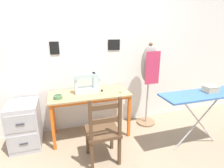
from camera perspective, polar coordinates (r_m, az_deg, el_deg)
ground_plane at (r=2.75m, az=-5.71°, el=-18.78°), size 14.00×14.00×0.00m
wall_back at (r=2.81m, az=-8.92°, el=10.20°), size 10.00×0.06×2.55m
sewing_table at (r=2.65m, az=-7.17°, el=-4.86°), size 1.19×0.51×0.71m
sewing_machine at (r=2.62m, az=-7.77°, el=0.15°), size 0.37×0.15×0.32m
fabric_bowl at (r=2.51m, az=-17.23°, el=-4.04°), size 0.12×0.12×0.05m
scissors at (r=2.64m, az=3.37°, el=-2.80°), size 0.14×0.10×0.01m
thread_spool_near_machine at (r=2.68m, az=-3.27°, el=-2.11°), size 0.04×0.04×0.04m
wooden_chair at (r=2.22m, az=-2.95°, el=-15.28°), size 0.40×0.38×0.91m
filing_cabinet at (r=2.82m, az=-26.55°, el=-11.86°), size 0.40×0.48×0.66m
dress_form at (r=2.94m, az=12.04°, el=4.53°), size 0.32×0.32×1.42m
ironing_board at (r=2.63m, az=27.49°, el=-3.61°), size 1.17×0.36×0.81m
storage_box at (r=2.71m, az=29.48°, el=-1.36°), size 0.18×0.15×0.09m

